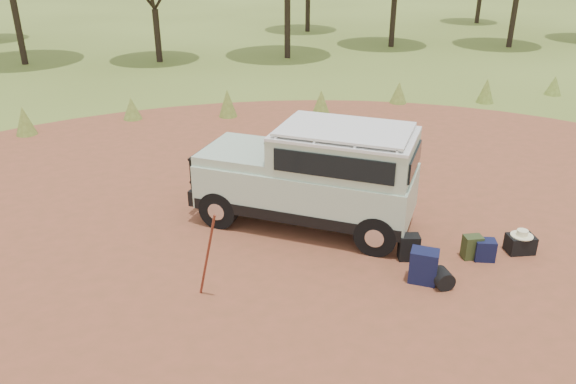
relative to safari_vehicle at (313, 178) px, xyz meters
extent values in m
plane|color=#586724|center=(-0.73, -1.02, -1.02)|extent=(140.00, 140.00, 0.00)
cylinder|color=brown|center=(-0.73, -1.02, -1.01)|extent=(23.00, 23.00, 0.01)
cone|color=#586724|center=(-6.73, 7.28, -0.59)|extent=(0.60, 0.60, 0.85)
cone|color=#586724|center=(-3.73, 8.18, -0.67)|extent=(0.60, 0.60, 0.70)
cone|color=#586724|center=(-0.73, 7.78, -0.57)|extent=(0.60, 0.60, 0.90)
cone|color=#586724|center=(2.27, 7.38, -0.62)|extent=(0.60, 0.60, 0.80)
cone|color=#586724|center=(5.27, 8.08, -0.64)|extent=(0.60, 0.60, 0.75)
cone|color=#586724|center=(8.27, 7.48, -0.59)|extent=(0.60, 0.60, 0.85)
cone|color=#586724|center=(11.27, 7.88, -0.67)|extent=(0.60, 0.60, 0.70)
cylinder|color=black|center=(-8.73, 17.98, 0.51)|extent=(0.28, 0.28, 3.06)
cylinder|color=black|center=(-2.73, 17.18, 0.15)|extent=(0.28, 0.28, 2.34)
cylinder|color=black|center=(3.27, 16.78, 0.45)|extent=(0.28, 0.28, 2.93)
cylinder|color=black|center=(9.27, 18.48, 0.29)|extent=(0.28, 0.28, 2.61)
cylinder|color=black|center=(15.27, 16.98, 0.33)|extent=(0.28, 0.28, 2.70)
cylinder|color=black|center=(6.27, 24.48, 0.33)|extent=(0.28, 0.28, 2.70)
cylinder|color=black|center=(18.27, 25.48, 0.15)|extent=(0.28, 0.28, 2.34)
cube|color=#A6BFA3|center=(-0.12, 0.08, -0.19)|extent=(4.43, 3.68, 0.88)
cube|color=black|center=(-0.12, 0.08, -0.52)|extent=(4.38, 3.67, 0.22)
cube|color=#A6BFA3|center=(0.51, -0.32, 0.60)|extent=(3.06, 2.77, 0.69)
cube|color=silver|center=(0.51, -0.32, 0.97)|extent=(3.08, 2.80, 0.06)
cube|color=silver|center=(0.51, -0.32, 1.07)|extent=(2.85, 2.61, 0.05)
cube|color=#A6BFA3|center=(-1.23, 0.78, 0.34)|extent=(2.16, 2.18, 0.19)
cube|color=black|center=(-0.57, 0.36, 0.63)|extent=(0.89, 1.27, 0.49)
cube|color=black|center=(0.06, -1.03, 0.63)|extent=(1.87, 1.21, 0.42)
cube|color=black|center=(0.96, 0.38, 0.63)|extent=(1.87, 1.21, 0.42)
cube|color=black|center=(1.61, -1.03, 0.60)|extent=(0.78, 1.18, 0.38)
cube|color=black|center=(-1.92, 1.23, -0.46)|extent=(1.01, 1.49, 0.31)
cylinder|color=black|center=(-2.02, 1.29, 0.28)|extent=(0.70, 1.05, 0.06)
cylinder|color=black|center=(-2.02, 1.29, -0.21)|extent=(0.70, 1.05, 0.06)
cylinder|color=silver|center=(-2.17, 1.08, 0.09)|extent=(0.16, 0.21, 0.20)
cylinder|color=silver|center=(-1.89, 1.51, 0.09)|extent=(0.16, 0.21, 0.20)
cube|color=silver|center=(-1.99, 1.27, -0.35)|extent=(0.24, 0.35, 0.11)
cylinder|color=black|center=(-0.07, 1.00, 0.53)|extent=(0.10, 0.10, 0.76)
cylinder|color=black|center=(-1.85, 0.29, -0.63)|extent=(0.80, 0.64, 0.78)
cylinder|color=black|center=(-1.05, 1.55, -0.63)|extent=(0.80, 0.64, 0.78)
cylinder|color=black|center=(0.81, -1.40, -0.63)|extent=(0.80, 0.64, 0.78)
cylinder|color=black|center=(1.61, -0.14, -0.63)|extent=(0.80, 0.64, 0.78)
cylinder|color=maroon|center=(-2.28, -2.13, -0.22)|extent=(0.33, 0.44, 1.60)
cube|color=black|center=(1.33, -1.70, -0.77)|extent=(0.40, 0.33, 0.48)
cube|color=#111536|center=(1.27, -2.43, -0.72)|extent=(0.56, 0.51, 0.59)
cube|color=#333F1D|center=(2.45, -1.92, -0.79)|extent=(0.34, 0.26, 0.45)
cube|color=#111536|center=(2.65, -2.02, -0.82)|extent=(0.42, 0.36, 0.40)
cube|color=black|center=(3.43, -1.93, -0.85)|extent=(0.52, 0.39, 0.34)
cylinder|color=black|center=(1.51, -2.65, -0.85)|extent=(0.33, 0.33, 0.32)
cylinder|color=beige|center=(3.43, -1.93, -0.67)|extent=(0.40, 0.40, 0.02)
cylinder|color=beige|center=(3.43, -1.93, -0.61)|extent=(0.20, 0.20, 0.10)
camera|label=1|loc=(-2.72, -9.73, 4.31)|focal=35.00mm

